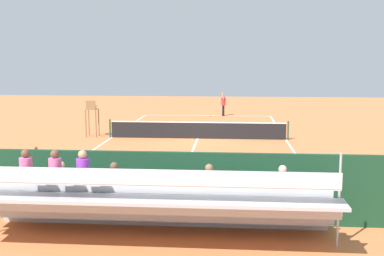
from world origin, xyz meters
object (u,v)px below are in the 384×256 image
(equipment_bag, at_px, (184,209))
(tennis_net, at_px, (198,130))
(bleacher_stand, at_px, (151,202))
(courtside_bench, at_px, (232,196))
(tennis_racket, at_px, (213,116))
(umpire_chair, at_px, (92,114))
(tennis_player, at_px, (223,103))
(tennis_ball_near, at_px, (229,117))
(line_judge, at_px, (31,177))

(equipment_bag, bearing_deg, tennis_net, -87.75)
(bleacher_stand, distance_m, courtside_bench, 2.96)
(equipment_bag, relative_size, tennis_racket, 1.63)
(bleacher_stand, xyz_separation_m, equipment_bag, (-0.64, -1.97, -0.79))
(tennis_net, relative_size, umpire_chair, 4.81)
(tennis_player, bearing_deg, equipment_bag, 88.24)
(tennis_ball_near, bearing_deg, bleacher_stand, 85.84)
(equipment_bag, bearing_deg, tennis_ball_near, -92.95)
(tennis_net, xyz_separation_m, courtside_bench, (-1.94, 13.27, 0.06))
(tennis_net, height_order, bleacher_stand, bleacher_stand)
(tennis_player, bearing_deg, umpire_chair, 55.30)
(tennis_player, xyz_separation_m, line_judge, (5.41, 24.28, 0.00))
(bleacher_stand, distance_m, tennis_ball_near, 25.47)
(equipment_bag, xyz_separation_m, tennis_racket, (0.08, -24.09, -0.16))
(tennis_racket, bearing_deg, tennis_player, -162.05)
(equipment_bag, height_order, line_judge, line_judge)
(umpire_chair, bearing_deg, tennis_net, 178.56)
(bleacher_stand, bearing_deg, tennis_ball_near, -94.16)
(bleacher_stand, bearing_deg, tennis_net, -90.42)
(umpire_chair, xyz_separation_m, line_judge, (-2.07, 13.47, -0.30))
(bleacher_stand, xyz_separation_m, courtside_bench, (-2.06, -2.10, -0.42))
(umpire_chair, height_order, tennis_player, umpire_chair)
(line_judge, bearing_deg, tennis_ball_near, -104.10)
(tennis_racket, xyz_separation_m, line_judge, (4.58, 24.01, 1.00))
(umpire_chair, distance_m, line_judge, 13.64)
(bleacher_stand, bearing_deg, umpire_chair, -68.59)
(bleacher_stand, relative_size, tennis_racket, 16.37)
(equipment_bag, height_order, tennis_racket, equipment_bag)
(bleacher_stand, height_order, line_judge, bleacher_stand)
(courtside_bench, relative_size, tennis_ball_near, 27.27)
(tennis_racket, bearing_deg, equipment_bag, 90.19)
(courtside_bench, relative_size, tennis_racket, 3.25)
(courtside_bench, height_order, tennis_player, tennis_player)
(tennis_net, bearing_deg, tennis_racket, -92.41)
(bleacher_stand, height_order, umpire_chair, bleacher_stand)
(equipment_bag, xyz_separation_m, tennis_player, (-0.75, -24.36, 0.84))
(bleacher_stand, relative_size, umpire_chair, 4.23)
(courtside_bench, height_order, tennis_racket, courtside_bench)
(tennis_player, relative_size, line_judge, 1.00)
(equipment_bag, distance_m, tennis_racket, 24.09)
(bleacher_stand, xyz_separation_m, tennis_player, (-1.39, -26.32, 0.04))
(equipment_bag, height_order, tennis_player, tennis_player)
(tennis_net, bearing_deg, umpire_chair, -1.44)
(tennis_racket, relative_size, tennis_ball_near, 8.38)
(bleacher_stand, xyz_separation_m, line_judge, (4.02, -2.05, 0.04))
(tennis_net, bearing_deg, line_judge, 72.77)
(tennis_ball_near, bearing_deg, tennis_player, -64.24)
(courtside_bench, bearing_deg, tennis_ball_near, -89.48)
(bleacher_stand, xyz_separation_m, umpire_chair, (6.09, -15.52, 0.34))
(line_judge, bearing_deg, umpire_chair, -81.27)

